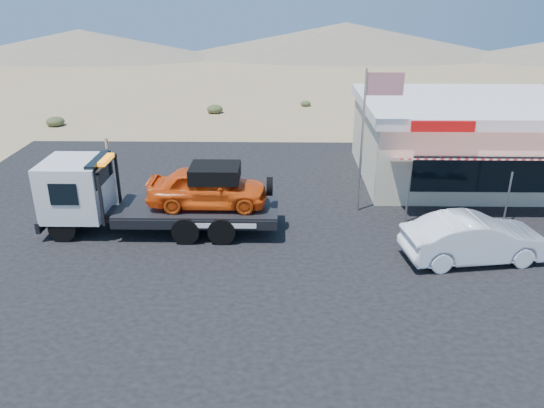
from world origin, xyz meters
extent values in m
plane|color=#977A56|center=(0.00, 0.00, 0.00)|extent=(120.00, 120.00, 0.00)
cube|color=black|center=(2.00, 3.00, 0.01)|extent=(32.00, 24.00, 0.02)
cylinder|color=black|center=(-6.82, 1.37, 0.54)|extent=(1.04, 0.31, 1.04)
cylinder|color=black|center=(-6.82, 3.44, 0.54)|extent=(1.04, 0.31, 1.04)
cylinder|color=black|center=(-2.15, 1.37, 0.54)|extent=(1.04, 0.57, 1.04)
cylinder|color=black|center=(-2.15, 3.44, 0.54)|extent=(1.04, 0.57, 1.04)
cylinder|color=black|center=(-0.80, 1.37, 0.54)|extent=(1.04, 0.57, 1.04)
cylinder|color=black|center=(-0.80, 3.44, 0.54)|extent=(1.04, 0.57, 1.04)
cube|color=black|center=(-2.98, 2.40, 0.69)|extent=(8.51, 1.04, 0.31)
cube|color=silver|center=(-6.51, 2.40, 1.78)|extent=(2.28, 2.44, 2.18)
cube|color=black|center=(-5.53, 2.40, 2.51)|extent=(0.36, 2.08, 0.93)
cube|color=black|center=(-5.21, 2.40, 1.73)|extent=(0.10, 2.28, 2.08)
cube|color=orange|center=(-5.21, 2.40, 2.93)|extent=(0.26, 1.25, 0.16)
cube|color=black|center=(-1.84, 2.40, 0.98)|extent=(6.23, 2.39, 0.16)
imported|color=#F44F0F|center=(-1.43, 2.40, 1.84)|extent=(4.57, 1.84, 1.56)
cube|color=black|center=(-1.11, 2.40, 2.43)|extent=(1.87, 1.56, 0.57)
imported|color=white|center=(8.17, 0.15, 0.84)|extent=(5.19, 2.45, 1.64)
cube|color=beige|center=(10.50, 9.00, 1.72)|extent=(10.00, 8.00, 3.40)
cube|color=white|center=(10.50, 9.00, 3.67)|extent=(10.40, 8.40, 0.50)
cube|color=red|center=(8.00, 4.74, 3.67)|extent=(2.60, 0.12, 0.45)
cube|color=black|center=(10.50, 4.98, 1.52)|extent=(7.00, 0.06, 1.60)
cube|color=red|center=(10.50, 4.10, 2.47)|extent=(9.00, 1.73, 0.61)
cylinder|color=#99999E|center=(6.50, 3.30, 1.12)|extent=(0.08, 0.08, 2.20)
cylinder|color=#99999E|center=(10.50, 3.30, 1.12)|extent=(0.08, 0.08, 2.20)
cylinder|color=#99999E|center=(4.70, 4.50, 3.02)|extent=(0.10, 0.10, 6.00)
cube|color=#B20C14|center=(5.45, 4.50, 5.42)|extent=(1.50, 0.02, 0.90)
ellipsoid|color=#344123|center=(-14.13, 18.86, 0.33)|extent=(1.23, 1.23, 0.66)
ellipsoid|color=#344123|center=(-3.63, 22.94, 0.32)|extent=(1.20, 1.20, 0.65)
ellipsoid|color=#344123|center=(3.32, 25.48, 0.22)|extent=(0.83, 0.83, 0.45)
cone|color=#726B59|center=(-25.00, 55.00, 1.75)|extent=(36.00, 36.00, 3.50)
cone|color=#726B59|center=(10.00, 58.00, 2.10)|extent=(44.00, 44.00, 4.20)
camera|label=1|loc=(1.40, -16.54, 9.10)|focal=35.00mm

